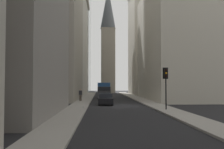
# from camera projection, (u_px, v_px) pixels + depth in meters

# --- Properties ---
(ground_plane) EXTENTS (135.00, 135.00, 0.00)m
(ground_plane) POSITION_uv_depth(u_px,v_px,m) (117.00, 106.00, 28.95)
(ground_plane) COLOR black
(sidewalk_right) EXTENTS (90.00, 2.20, 0.14)m
(sidewalk_right) POSITION_uv_depth(u_px,v_px,m) (80.00, 105.00, 28.74)
(sidewalk_right) COLOR gray
(sidewalk_right) RESTS_ON ground_plane
(sidewalk_left) EXTENTS (90.00, 2.20, 0.14)m
(sidewalk_left) POSITION_uv_depth(u_px,v_px,m) (155.00, 105.00, 29.17)
(sidewalk_left) COLOR gray
(sidewalk_left) RESTS_ON ground_plane
(building_left_midfar) EXTENTS (19.06, 10.00, 18.78)m
(building_left_midfar) POSITION_uv_depth(u_px,v_px,m) (176.00, 43.00, 40.47)
(building_left_midfar) COLOR beige
(building_left_midfar) RESTS_ON ground_plane
(building_left_far) EXTENTS (12.96, 10.50, 29.52)m
(building_left_far) POSITION_uv_depth(u_px,v_px,m) (151.00, 36.00, 60.93)
(building_left_far) COLOR beige
(building_left_far) RESTS_ON ground_plane
(building_right_far) EXTENTS (19.38, 10.50, 27.67)m
(building_right_far) POSITION_uv_depth(u_px,v_px,m) (65.00, 38.00, 58.59)
(building_right_far) COLOR #B7B2A5
(building_right_far) RESTS_ON ground_plane
(building_right_midfar) EXTENTS (16.29, 10.50, 24.12)m
(building_right_midfar) POSITION_uv_depth(u_px,v_px,m) (49.00, 27.00, 40.30)
(building_right_midfar) COLOR #A8A091
(building_right_midfar) RESTS_ON ground_plane
(church_spire) EXTENTS (4.48, 4.48, 31.55)m
(church_spire) POSITION_uv_depth(u_px,v_px,m) (108.00, 37.00, 71.53)
(church_spire) COLOR gray
(church_spire) RESTS_ON ground_plane
(delivery_truck) EXTENTS (6.46, 2.25, 2.84)m
(delivery_truck) POSITION_uv_depth(u_px,v_px,m) (104.00, 90.00, 44.49)
(delivery_truck) COLOR #285699
(delivery_truck) RESTS_ON ground_plane
(sedan_black) EXTENTS (4.30, 1.78, 1.42)m
(sedan_black) POSITION_uv_depth(u_px,v_px,m) (105.00, 99.00, 30.58)
(sedan_black) COLOR black
(sedan_black) RESTS_ON ground_plane
(traffic_light_foreground) EXTENTS (0.43, 0.52, 4.04)m
(traffic_light_foreground) POSITION_uv_depth(u_px,v_px,m) (166.00, 79.00, 23.41)
(traffic_light_foreground) COLOR black
(traffic_light_foreground) RESTS_ON sidewalk_left
(pedestrian) EXTENTS (0.26, 0.44, 1.75)m
(pedestrian) POSITION_uv_depth(u_px,v_px,m) (80.00, 94.00, 35.32)
(pedestrian) COLOR #473D33
(pedestrian) RESTS_ON sidewalk_right
(discarded_bottle) EXTENTS (0.07, 0.07, 0.27)m
(discarded_bottle) POSITION_uv_depth(u_px,v_px,m) (83.00, 107.00, 24.30)
(discarded_bottle) COLOR #999EA3
(discarded_bottle) RESTS_ON sidewalk_right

